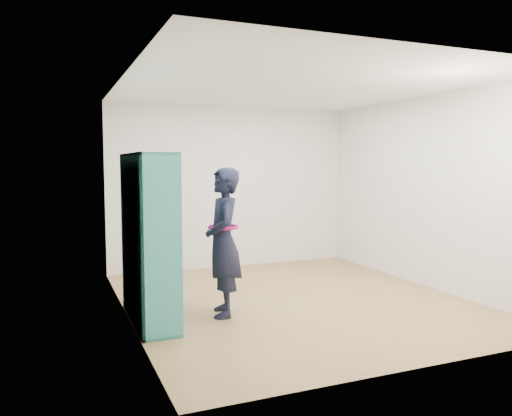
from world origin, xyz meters
name	(u,v)px	position (x,y,z in m)	size (l,w,h in m)	color
floor	(294,300)	(0.00, 0.00, 0.00)	(4.50, 4.50, 0.00)	olive
ceiling	(295,86)	(0.00, 0.00, 2.60)	(4.50, 4.50, 0.00)	white
wall_left	(126,199)	(-2.00, 0.00, 1.30)	(0.02, 4.50, 2.60)	white
wall_right	(426,192)	(2.00, 0.00, 1.30)	(0.02, 4.50, 2.60)	white
wall_back	(232,187)	(0.00, 2.25, 1.30)	(4.00, 0.02, 2.60)	white
wall_front	(423,211)	(0.00, -2.25, 1.30)	(4.00, 0.02, 2.60)	white
bookshelf	(146,240)	(-1.83, -0.14, 0.88)	(0.39, 1.34, 1.79)	teal
person	(223,242)	(-1.00, -0.25, 0.82)	(0.52, 0.67, 1.64)	black
smartphone	(209,231)	(-1.13, -0.12, 0.93)	(0.03, 0.10, 0.13)	silver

